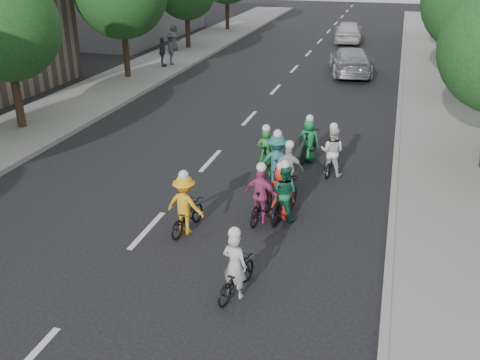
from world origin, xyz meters
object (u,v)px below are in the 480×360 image
at_px(cyclist_6, 332,156).
at_px(cyclist_1, 284,196).
at_px(cyclist_0, 236,273).
at_px(spectator_0, 172,48).
at_px(cyclist_4, 281,197).
at_px(cyclist_7, 277,165).
at_px(cyclist_5, 266,157).
at_px(cyclist_3, 261,200).
at_px(cyclist_2, 186,209).
at_px(follow_car_trail, 348,31).
at_px(cyclist_8, 289,174).
at_px(cyclist_9, 309,143).
at_px(spectator_1, 162,52).
at_px(follow_car_lead, 350,61).
at_px(spectator_2, 174,38).

bearing_deg(cyclist_6, cyclist_1, 82.90).
relative_size(cyclist_0, spectator_0, 0.85).
distance_m(cyclist_4, cyclist_7, 1.90).
height_order(cyclist_0, cyclist_5, cyclist_5).
distance_m(cyclist_3, cyclist_4, 0.59).
distance_m(cyclist_6, cyclist_7, 2.07).
bearing_deg(cyclist_6, spectator_0, -43.54).
height_order(cyclist_3, cyclist_7, cyclist_7).
bearing_deg(cyclist_2, follow_car_trail, -83.38).
distance_m(cyclist_8, cyclist_9, 2.63).
bearing_deg(cyclist_0, cyclist_8, -79.02).
bearing_deg(cyclist_6, follow_car_trail, -78.52).
xyz_separation_m(cyclist_3, cyclist_8, (0.34, 2.01, -0.06)).
bearing_deg(follow_car_trail, cyclist_2, 82.43).
xyz_separation_m(cyclist_3, spectator_1, (-10.09, 16.53, 0.37)).
relative_size(cyclist_3, spectator_1, 1.01).
height_order(cyclist_8, follow_car_lead, cyclist_8).
distance_m(cyclist_1, cyclist_4, 0.13).
relative_size(cyclist_4, follow_car_trail, 0.42).
distance_m(cyclist_2, cyclist_7, 3.68).
height_order(cyclist_0, cyclist_9, cyclist_9).
relative_size(cyclist_2, cyclist_6, 1.00).
height_order(cyclist_3, cyclist_6, cyclist_6).
bearing_deg(cyclist_1, cyclist_6, -92.60).
bearing_deg(spectator_0, spectator_2, -0.95).
height_order(cyclist_7, cyclist_8, cyclist_7).
distance_m(cyclist_6, spectator_0, 17.45).
xyz_separation_m(cyclist_7, spectator_1, (-10.01, 14.32, 0.27)).
bearing_deg(cyclist_6, spectator_1, -41.38).
distance_m(cyclist_8, spectator_0, 18.18).
distance_m(cyclist_1, cyclist_6, 3.45).
relative_size(cyclist_9, spectator_0, 0.97).
distance_m(cyclist_3, follow_car_trail, 28.71).
bearing_deg(cyclist_3, spectator_1, -50.63).
bearing_deg(cyclist_7, cyclist_8, 147.98).
height_order(cyclist_2, cyclist_3, cyclist_2).
distance_m(cyclist_6, follow_car_trail, 25.09).
bearing_deg(cyclist_4, cyclist_5, -66.57).
xyz_separation_m(cyclist_1, cyclist_2, (-2.23, -1.43, -0.01)).
bearing_deg(cyclist_5, spectator_0, -57.56).
relative_size(follow_car_trail, spectator_0, 2.43).
bearing_deg(cyclist_0, cyclist_1, -82.51).
height_order(follow_car_lead, spectator_2, spectator_2).
distance_m(cyclist_7, spectator_2, 22.20).
bearing_deg(follow_car_lead, cyclist_2, 73.16).
bearing_deg(cyclist_9, cyclist_1, 99.14).
distance_m(cyclist_9, spectator_1, 15.91).
distance_m(spectator_0, spectator_1, 0.70).
bearing_deg(spectator_1, cyclist_8, -164.60).
relative_size(cyclist_3, follow_car_lead, 0.33).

